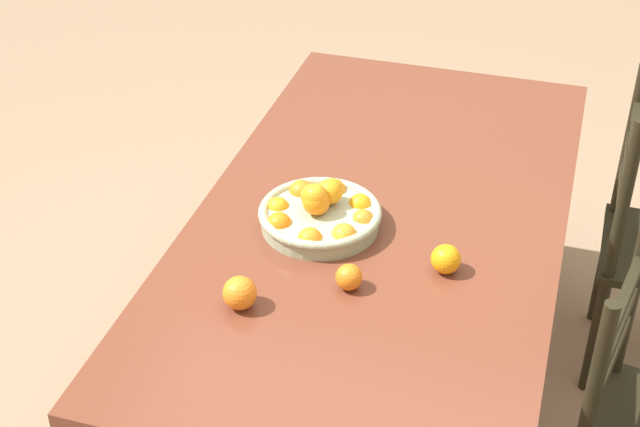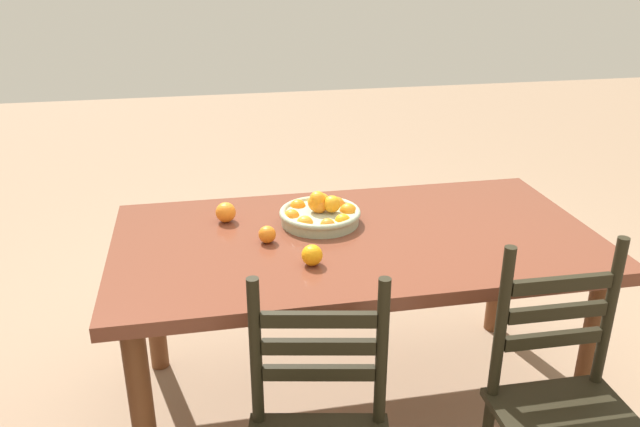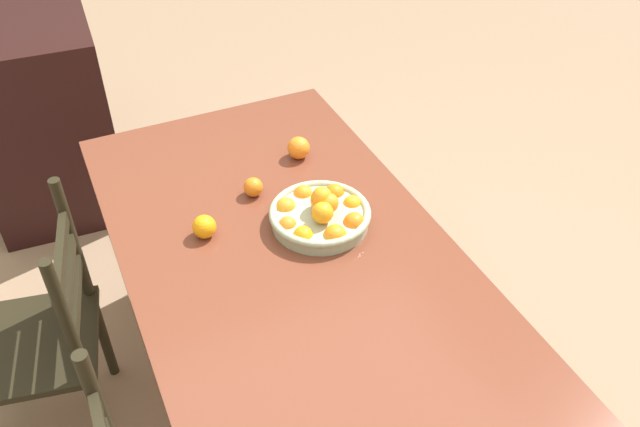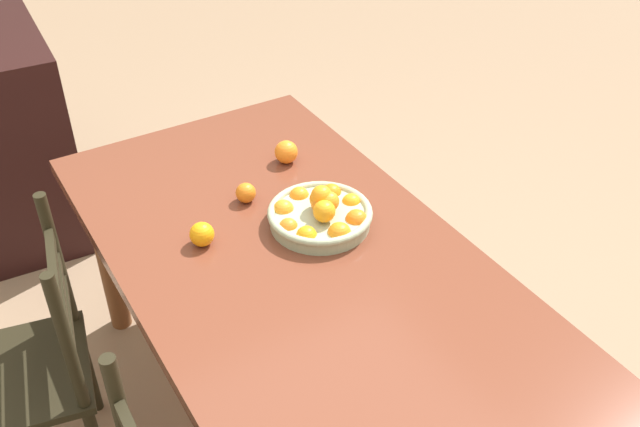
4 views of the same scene
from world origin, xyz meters
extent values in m
plane|color=#90745A|center=(0.00, 0.00, 0.00)|extent=(12.00, 12.00, 0.00)
cube|color=brown|center=(0.00, 0.00, 0.72)|extent=(1.80, 0.95, 0.05)
cylinder|color=brown|center=(0.80, -0.37, 0.35)|extent=(0.08, 0.08, 0.70)
cylinder|color=brown|center=(0.80, 0.37, 0.35)|extent=(0.08, 0.08, 0.70)
cube|color=black|center=(0.30, 0.79, 0.43)|extent=(0.49, 0.49, 0.03)
cylinder|color=black|center=(0.44, 0.58, 0.21)|extent=(0.04, 0.04, 0.41)
cylinder|color=black|center=(0.44, 0.58, 0.68)|extent=(0.04, 0.04, 0.48)
cylinder|color=black|center=(0.09, 0.65, 0.68)|extent=(0.04, 0.04, 0.48)
cube|color=black|center=(0.26, 0.62, 0.61)|extent=(0.32, 0.09, 0.04)
cube|color=black|center=(0.26, 0.62, 0.70)|extent=(0.32, 0.09, 0.04)
cube|color=black|center=(0.26, 0.62, 0.79)|extent=(0.32, 0.09, 0.04)
cylinder|color=#9EAB8B|center=(0.11, -0.14, 0.77)|extent=(0.30, 0.30, 0.04)
torus|color=#9EAB8B|center=(0.11, -0.14, 0.79)|extent=(0.32, 0.32, 0.02)
sphere|color=orange|center=(0.22, -0.13, 0.78)|extent=(0.06, 0.06, 0.06)
sphere|color=orange|center=(0.19, -0.05, 0.78)|extent=(0.07, 0.07, 0.07)
sphere|color=orange|center=(0.11, -0.03, 0.78)|extent=(0.06, 0.06, 0.06)
sphere|color=orange|center=(0.04, -0.05, 0.78)|extent=(0.06, 0.06, 0.06)
sphere|color=orange|center=(0.00, -0.14, 0.78)|extent=(0.07, 0.07, 0.07)
sphere|color=orange|center=(0.03, -0.21, 0.78)|extent=(0.07, 0.07, 0.07)
sphere|color=orange|center=(0.11, -0.25, 0.78)|extent=(0.06, 0.06, 0.06)
sphere|color=orange|center=(0.19, -0.22, 0.78)|extent=(0.06, 0.06, 0.06)
sphere|color=orange|center=(0.12, -0.15, 0.84)|extent=(0.06, 0.06, 0.06)
sphere|color=orange|center=(0.07, -0.13, 0.83)|extent=(0.07, 0.07, 0.07)
sphere|color=orange|center=(0.12, -0.15, 0.82)|extent=(0.07, 0.07, 0.07)
sphere|color=orange|center=(0.13, -0.15, 0.83)|extent=(0.06, 0.06, 0.06)
sphere|color=orange|center=(0.10, -0.16, 0.83)|extent=(0.06, 0.06, 0.06)
sphere|color=orange|center=(0.21, 0.21, 0.78)|extent=(0.07, 0.07, 0.07)
sphere|color=orange|center=(0.34, 0.00, 0.78)|extent=(0.06, 0.06, 0.06)
sphere|color=orange|center=(0.47, -0.22, 0.79)|extent=(0.08, 0.08, 0.08)
camera|label=1|loc=(2.03, 0.44, 2.15)|focal=53.20mm
camera|label=2|loc=(0.55, 2.12, 1.76)|focal=36.00mm
camera|label=3|loc=(-1.33, 0.53, 2.10)|focal=37.32mm
camera|label=4|loc=(-1.39, 0.77, 2.09)|focal=40.87mm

